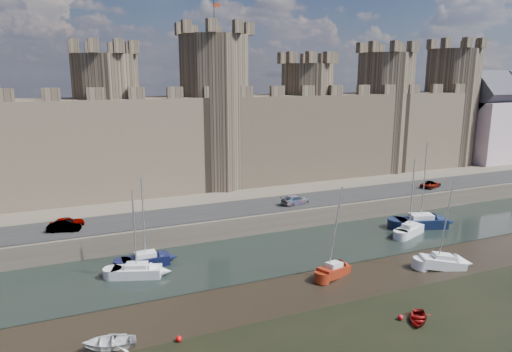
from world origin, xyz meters
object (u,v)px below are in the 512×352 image
at_px(sailboat_1, 146,260).
at_px(sailboat_4, 334,270).
at_px(car_1, 64,227).
at_px(car_3, 431,184).
at_px(sailboat_2, 409,230).
at_px(sailboat_5, 442,262).
at_px(sailboat_0, 137,271).
at_px(sailboat_3, 421,222).
at_px(car_2, 296,200).
at_px(car_0, 67,222).

xyz_separation_m(sailboat_1, sailboat_4, (16.89, -9.71, -0.07)).
distance_m(car_1, car_3, 52.81).
bearing_deg(sailboat_2, sailboat_5, -133.36).
bearing_deg(sailboat_5, car_1, 171.51).
height_order(sailboat_0, sailboat_3, sailboat_3).
relative_size(sailboat_0, sailboat_4, 0.96).
bearing_deg(car_1, car_3, -75.11).
relative_size(car_3, sailboat_0, 0.45).
relative_size(car_1, car_2, 0.83).
xyz_separation_m(car_0, car_2, (28.69, -1.71, -0.01)).
bearing_deg(car_0, car_1, 151.74).
relative_size(car_1, sailboat_2, 0.36).
xyz_separation_m(car_3, sailboat_3, (-9.67, -8.67, -2.20)).
bearing_deg(car_3, sailboat_3, 112.20).
bearing_deg(car_3, car_2, 70.43).
height_order(car_1, sailboat_2, sailboat_2).
bearing_deg(sailboat_0, sailboat_5, 0.27).
height_order(car_3, sailboat_1, sailboat_1).
distance_m(car_1, sailboat_4, 29.99).
bearing_deg(car_3, sailboat_2, 108.79).
distance_m(car_2, sailboat_4, 17.55).
relative_size(car_0, sailboat_1, 0.39).
relative_size(sailboat_2, sailboat_5, 0.98).
distance_m(car_1, sailboat_5, 41.17).
bearing_deg(car_0, sailboat_1, -154.04).
xyz_separation_m(sailboat_4, sailboat_5, (11.46, -2.76, 0.02)).
xyz_separation_m(sailboat_0, sailboat_2, (33.32, -0.94, 0.07)).
relative_size(car_0, car_3, 0.93).
distance_m(car_3, sailboat_2, 16.88).
relative_size(car_1, sailboat_1, 0.37).
relative_size(sailboat_4, sailboat_5, 0.94).
height_order(sailboat_2, sailboat_3, sailboat_3).
relative_size(sailboat_3, sailboat_5, 1.15).
bearing_deg(sailboat_4, sailboat_5, -36.22).
bearing_deg(sailboat_2, car_0, 141.45).
xyz_separation_m(car_0, sailboat_1, (7.29, -8.79, -2.36)).
relative_size(sailboat_1, sailboat_2, 0.99).
bearing_deg(sailboat_5, sailboat_3, 77.23).
relative_size(car_0, sailboat_3, 0.33).
distance_m(car_1, sailboat_0, 11.82).
bearing_deg(car_1, sailboat_2, -89.85).
relative_size(car_3, sailboat_1, 0.42).
height_order(sailboat_4, sailboat_5, sailboat_5).
height_order(car_2, car_3, car_2).
height_order(sailboat_3, sailboat_4, sailboat_3).
xyz_separation_m(car_2, car_3, (23.73, 0.05, -0.07)).
distance_m(car_0, sailboat_5, 41.57).
bearing_deg(car_1, sailboat_4, -109.64).
relative_size(car_2, sailboat_3, 0.38).
bearing_deg(sailboat_1, sailboat_5, -24.11).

